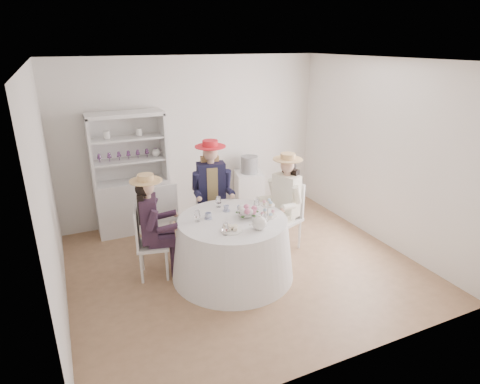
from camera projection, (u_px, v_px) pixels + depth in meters
name	position (u px, v px, depth m)	size (l,w,h in m)	color
ground	(243.00, 265.00, 5.53)	(4.50, 4.50, 0.00)	#896444
ceiling	(244.00, 60.00, 4.58)	(4.50, 4.50, 0.00)	white
wall_back	(194.00, 139.00, 6.76)	(4.50, 4.50, 0.00)	silver
wall_front	(344.00, 239.00, 3.35)	(4.50, 4.50, 0.00)	silver
wall_left	(48.00, 200.00, 4.19)	(4.50, 4.50, 0.00)	silver
wall_right	(381.00, 153.00, 5.93)	(4.50, 4.50, 0.00)	silver
tea_table	(233.00, 247.00, 5.19)	(1.59, 1.59, 0.80)	white
hutch	(132.00, 190.00, 6.36)	(1.17, 0.53, 1.92)	silver
side_table	(249.00, 192.00, 7.20)	(0.47, 0.47, 0.73)	silver
hatbox	(249.00, 165.00, 7.02)	(0.30, 0.30, 0.30)	black
guest_left	(151.00, 221.00, 5.03)	(0.56, 0.53, 1.40)	silver
guest_mid	(212.00, 186.00, 5.93)	(0.59, 0.62, 1.58)	silver
guest_right	(285.00, 197.00, 5.70)	(0.61, 0.55, 1.46)	silver
spare_chair	(163.00, 213.00, 5.86)	(0.42, 0.42, 1.01)	silver
teacup_a	(208.00, 216.00, 5.06)	(0.09, 0.09, 0.07)	white
teacup_b	(226.00, 209.00, 5.28)	(0.07, 0.07, 0.07)	white
teacup_c	(240.00, 209.00, 5.28)	(0.08, 0.08, 0.07)	white
flower_bowl	(246.00, 215.00, 5.11)	(0.22, 0.22, 0.06)	white
flower_arrangement	(248.00, 210.00, 5.07)	(0.21, 0.21, 0.08)	pink
table_teapot	(260.00, 223.00, 4.76)	(0.25, 0.18, 0.18)	white
sandwich_plate	(231.00, 229.00, 4.75)	(0.28, 0.28, 0.06)	white
cupcake_stand	(268.00, 210.00, 5.11)	(0.23, 0.23, 0.22)	white
stemware_set	(232.00, 214.00, 5.03)	(0.92, 0.88, 0.15)	white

